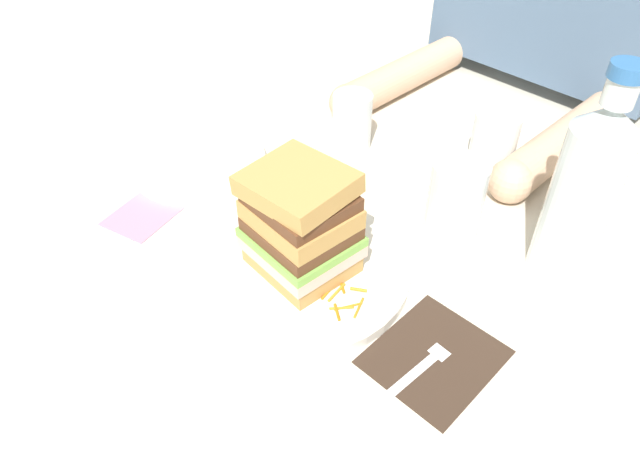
{
  "coord_description": "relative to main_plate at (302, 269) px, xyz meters",
  "views": [
    {
      "loc": [
        0.36,
        -0.32,
        0.5
      ],
      "look_at": [
        -0.01,
        0.04,
        0.05
      ],
      "focal_mm": 32.38,
      "sensor_mm": 36.0,
      "label": 1
    }
  ],
  "objects": [
    {
      "name": "ground_plane",
      "position": [
        0.01,
        -0.01,
        -0.01
      ],
      "size": [
        3.0,
        3.0,
        0.0
      ],
      "primitive_type": "plane",
      "color": "beige"
    },
    {
      "name": "main_plate",
      "position": [
        0.0,
        0.0,
        0.0
      ],
      "size": [
        0.26,
        0.26,
        0.01
      ],
      "primitive_type": "cylinder",
      "color": "white",
      "rests_on": "ground_plane"
    },
    {
      "name": "sandwich",
      "position": [
        -0.0,
        -0.0,
        0.07
      ],
      "size": [
        0.12,
        0.11,
        0.14
      ],
      "color": "tan",
      "rests_on": "main_plate"
    },
    {
      "name": "carrot_shred_0",
      "position": [
        -0.09,
        0.01,
        0.01
      ],
      "size": [
        0.03,
        0.01,
        0.0
      ],
      "primitive_type": "cylinder",
      "rotation": [
        0.0,
        1.57,
        6.03
      ],
      "color": "orange",
      "rests_on": "main_plate"
    },
    {
      "name": "carrot_shred_1",
      "position": [
        -0.05,
        0.0,
        0.01
      ],
      "size": [
        0.03,
        0.01,
        0.0
      ],
      "primitive_type": "cylinder",
      "rotation": [
        0.0,
        1.57,
        0.08
      ],
      "color": "orange",
      "rests_on": "main_plate"
    },
    {
      "name": "carrot_shred_2",
      "position": [
        -0.06,
        0.01,
        0.01
      ],
      "size": [
        0.02,
        0.02,
        0.0
      ],
      "primitive_type": "cylinder",
      "rotation": [
        0.0,
        1.57,
        2.42
      ],
      "color": "orange",
      "rests_on": "main_plate"
    },
    {
      "name": "carrot_shred_3",
      "position": [
        -0.08,
        0.01,
        0.01
      ],
      "size": [
        0.0,
        0.02,
        0.0
      ],
      "primitive_type": "cylinder",
      "rotation": [
        0.0,
        1.57,
        1.51
      ],
      "color": "orange",
      "rests_on": "main_plate"
    },
    {
      "name": "carrot_shred_4",
      "position": [
        -0.07,
        0.01,
        0.01
      ],
      "size": [
        0.01,
        0.03,
        0.0
      ],
      "primitive_type": "cylinder",
      "rotation": [
        0.0,
        1.57,
        1.78
      ],
      "color": "orange",
      "rests_on": "main_plate"
    },
    {
      "name": "carrot_shred_5",
      "position": [
        -0.08,
        -0.0,
        0.01
      ],
      "size": [
        0.01,
        0.03,
        0.0
      ],
      "primitive_type": "cylinder",
      "rotation": [
        0.0,
        1.57,
        1.49
      ],
      "color": "orange",
      "rests_on": "main_plate"
    },
    {
      "name": "carrot_shred_6",
      "position": [
        -0.05,
        -0.0,
        0.01
      ],
      "size": [
        0.02,
        0.02,
        0.0
      ],
      "primitive_type": "cylinder",
      "rotation": [
        0.0,
        1.57,
        2.4
      ],
      "color": "orange",
      "rests_on": "main_plate"
    },
    {
      "name": "carrot_shred_7",
      "position": [
        -0.06,
        0.01,
        0.01
      ],
      "size": [
        0.03,
        0.0,
        0.0
      ],
      "primitive_type": "cylinder",
      "rotation": [
        0.0,
        1.57,
        3.18
      ],
      "color": "orange",
      "rests_on": "main_plate"
    },
    {
      "name": "carrot_shred_8",
      "position": [
        -0.08,
        0.0,
        0.01
      ],
      "size": [
        0.03,
        0.01,
        0.0
      ],
      "primitive_type": "cylinder",
      "rotation": [
        0.0,
        1.57,
        0.27
      ],
      "color": "orange",
      "rests_on": "main_plate"
    },
    {
      "name": "carrot_shred_9",
      "position": [
        -0.07,
        0.01,
        0.01
      ],
      "size": [
        0.01,
        0.02,
        0.0
      ],
      "primitive_type": "cylinder",
      "rotation": [
        0.0,
        1.57,
        5.0
      ],
      "color": "orange",
      "rests_on": "main_plate"
    },
    {
      "name": "carrot_shred_10",
      "position": [
        0.06,
        -0.0,
        0.01
      ],
      "size": [
        0.01,
        0.03,
        0.0
      ],
      "primitive_type": "cylinder",
      "rotation": [
        0.0,
        1.57,
        4.89
      ],
      "color": "orange",
      "rests_on": "main_plate"
    },
    {
      "name": "carrot_shred_11",
      "position": [
        0.08,
        0.02,
        0.01
      ],
      "size": [
        0.02,
        0.01,
        0.0
      ],
      "primitive_type": "cylinder",
      "rotation": [
        0.0,
        1.57,
        3.72
      ],
      "color": "orange",
      "rests_on": "main_plate"
    },
    {
      "name": "carrot_shred_12",
      "position": [
        0.05,
        -0.01,
        0.01
      ],
      "size": [
        0.01,
        0.03,
        0.0
      ],
      "primitive_type": "cylinder",
      "rotation": [
        0.0,
        1.57,
        4.93
      ],
      "color": "orange",
      "rests_on": "main_plate"
    },
    {
      "name": "carrot_shred_13",
      "position": [
        0.08,
        -0.02,
        0.01
      ],
      "size": [
        0.02,
        0.02,
        0.0
      ],
      "primitive_type": "cylinder",
      "rotation": [
        0.0,
        1.57,
        5.7
      ],
      "color": "orange",
      "rests_on": "main_plate"
    },
    {
      "name": "carrot_shred_14",
      "position": [
        0.09,
        -0.0,
        0.01
      ],
      "size": [
        0.01,
        0.03,
        0.0
      ],
      "primitive_type": "cylinder",
      "rotation": [
        0.0,
        1.57,
        5.13
      ],
      "color": "orange",
      "rests_on": "main_plate"
    },
    {
      "name": "carrot_shred_15",
      "position": [
        0.08,
        -0.02,
        0.01
      ],
      "size": [
        0.02,
        0.02,
        0.0
      ],
      "primitive_type": "cylinder",
      "rotation": [
        0.0,
        1.57,
        0.87
      ],
      "color": "orange",
      "rests_on": "main_plate"
    },
    {
      "name": "carrot_shred_16",
      "position": [
        0.08,
        -0.01,
        0.01
      ],
      "size": [
        0.02,
        0.03,
        0.0
      ],
      "primitive_type": "cylinder",
      "rotation": [
        0.0,
        1.57,
        4.23
      ],
      "color": "orange",
      "rests_on": "main_plate"
    },
    {
      "name": "carrot_shred_17",
      "position": [
        0.06,
        0.01,
        0.01
      ],
      "size": [
        0.02,
        0.01,
        0.0
      ],
      "primitive_type": "cylinder",
      "rotation": [
        0.0,
        1.57,
        5.71
      ],
      "color": "orange",
      "rests_on": "main_plate"
    },
    {
      "name": "napkin_dark",
      "position": [
        0.19,
        0.01,
        -0.01
      ],
      "size": [
        0.12,
        0.13,
        0.0
      ],
      "primitive_type": "cube",
      "rotation": [
        0.0,
        0.0,
        0.02
      ],
      "color": "#38281E",
      "rests_on": "ground_plane"
    },
    {
      "name": "fork",
      "position": [
        0.19,
        -0.01,
        -0.0
      ],
      "size": [
        0.02,
        0.17,
        0.0
      ],
      "color": "silver",
      "rests_on": "napkin_dark"
    },
    {
      "name": "knife",
      "position": [
        -0.17,
        -0.01,
        -0.01
      ],
      "size": [
        0.03,
        0.2,
        0.0
      ],
      "color": "silver",
      "rests_on": "ground_plane"
    },
    {
      "name": "juice_glass",
      "position": [
        0.08,
        0.2,
        0.04
      ],
      "size": [
        0.07,
        0.07,
        0.1
      ],
      "color": "white",
      "rests_on": "ground_plane"
    },
    {
      "name": "water_bottle",
      "position": [
        0.21,
        0.23,
        0.11
      ],
      "size": [
        0.07,
        0.07,
        0.27
      ],
      "color": "silver",
      "rests_on": "ground_plane"
    },
    {
      "name": "empty_tumbler_0",
      "position": [
        0.18,
        0.32,
        0.04
      ],
      "size": [
        0.07,
        0.07,
        0.1
      ],
      "primitive_type": "cylinder",
      "color": "silver",
      "rests_on": "ground_plane"
    },
    {
      "name": "empty_tumbler_1",
      "position": [
        -0.15,
        0.25,
        0.04
      ],
      "size": [
        0.06,
        0.06,
        0.09
      ],
      "primitive_type": "cylinder",
      "color": "silver",
      "rests_on": "ground_plane"
    },
    {
      "name": "empty_tumbler_2",
      "position": [
        0.03,
        0.36,
        0.04
      ],
      "size": [
        0.07,
        0.07,
        0.09
      ],
      "primitive_type": "cylinder",
      "color": "silver",
      "rests_on": "ground_plane"
    },
    {
      "name": "side_plate",
      "position": [
        -0.28,
        0.04,
        -0.0
      ],
      "size": [
        0.2,
        0.2,
        0.01
      ],
      "primitive_type": "cylinder",
      "color": "white",
      "rests_on": "ground_plane"
    },
    {
      "name": "napkin_pink",
      "position": [
        -0.23,
        -0.07,
        -0.01
      ],
      "size": [
        0.1,
        0.12,
        0.0
      ],
      "primitive_type": "cube",
      "rotation": [
        0.0,
        0.0,
        0.28
      ],
      "color": "pink",
      "rests_on": "ground_plane"
    }
  ]
}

